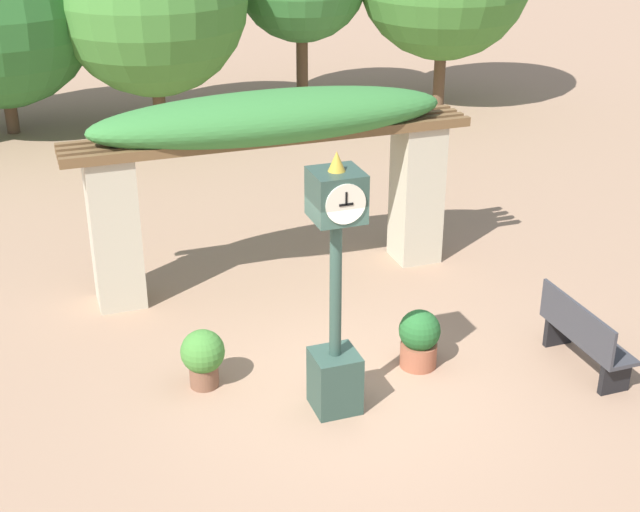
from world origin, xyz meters
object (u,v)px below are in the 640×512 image
pedestal_clock (336,298)px  potted_plant_near_left (419,338)px  potted_plant_near_right (203,356)px  park_bench (583,337)px

pedestal_clock → potted_plant_near_left: pedestal_clock is taller
potted_plant_near_right → pedestal_clock: bearing=-35.7°
pedestal_clock → park_bench: (3.09, -0.20, -0.95)m
potted_plant_near_left → park_bench: 1.96m
potted_plant_near_left → potted_plant_near_right: size_ratio=1.03×
park_bench → potted_plant_near_right: bearing=75.5°
pedestal_clock → park_bench: bearing=-3.8°
potted_plant_near_right → potted_plant_near_left: bearing=-9.6°
potted_plant_near_right → park_bench: size_ratio=0.49×
potted_plant_near_left → potted_plant_near_right: 2.59m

